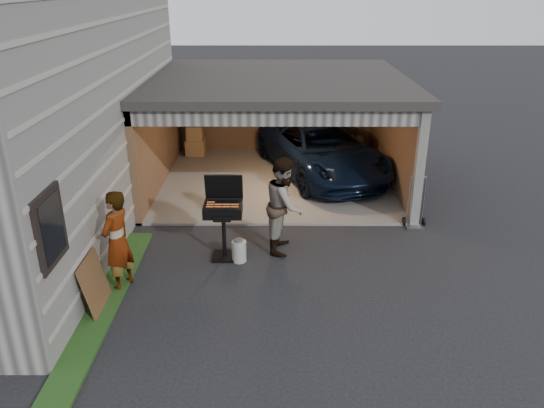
{
  "coord_description": "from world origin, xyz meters",
  "views": [
    {
      "loc": [
        0.67,
        -7.52,
        5.22
      ],
      "look_at": [
        0.65,
        2.08,
        1.15
      ],
      "focal_mm": 35.0,
      "sensor_mm": 36.0,
      "label": 1
    }
  ],
  "objects_px": {
    "woman": "(117,241)",
    "hand_truck": "(415,217)",
    "man": "(284,205)",
    "plywood_panel": "(95,284)",
    "bbq_grill": "(223,212)",
    "propane_tank": "(239,251)",
    "minivan": "(322,152)"
  },
  "relations": [
    {
      "from": "woman",
      "to": "hand_truck",
      "type": "distance_m",
      "value": 6.59
    },
    {
      "from": "woman",
      "to": "hand_truck",
      "type": "relative_size",
      "value": 1.56
    },
    {
      "from": "man",
      "to": "plywood_panel",
      "type": "distance_m",
      "value": 3.97
    },
    {
      "from": "woman",
      "to": "bbq_grill",
      "type": "relative_size",
      "value": 1.13
    },
    {
      "from": "man",
      "to": "plywood_panel",
      "type": "xyz_separation_m",
      "value": [
        -3.24,
        -2.23,
        -0.52
      ]
    },
    {
      "from": "propane_tank",
      "to": "minivan",
      "type": "bearing_deg",
      "value": 67.81
    },
    {
      "from": "hand_truck",
      "to": "plywood_panel",
      "type": "bearing_deg",
      "value": -150.68
    },
    {
      "from": "man",
      "to": "propane_tank",
      "type": "bearing_deg",
      "value": 128.51
    },
    {
      "from": "propane_tank",
      "to": "plywood_panel",
      "type": "xyz_separation_m",
      "value": [
        -2.33,
        -1.69,
        0.26
      ]
    },
    {
      "from": "man",
      "to": "propane_tank",
      "type": "distance_m",
      "value": 1.32
    },
    {
      "from": "propane_tank",
      "to": "plywood_panel",
      "type": "height_order",
      "value": "plywood_panel"
    },
    {
      "from": "propane_tank",
      "to": "plywood_panel",
      "type": "bearing_deg",
      "value": -144.08
    },
    {
      "from": "bbq_grill",
      "to": "propane_tank",
      "type": "relative_size",
      "value": 3.86
    },
    {
      "from": "man",
      "to": "bbq_grill",
      "type": "height_order",
      "value": "man"
    },
    {
      "from": "man",
      "to": "plywood_panel",
      "type": "height_order",
      "value": "man"
    },
    {
      "from": "propane_tank",
      "to": "hand_truck",
      "type": "distance_m",
      "value": 4.24
    },
    {
      "from": "bbq_grill",
      "to": "man",
      "type": "bearing_deg",
      "value": 16.39
    },
    {
      "from": "bbq_grill",
      "to": "hand_truck",
      "type": "height_order",
      "value": "bbq_grill"
    },
    {
      "from": "woman",
      "to": "bbq_grill",
      "type": "distance_m",
      "value": 2.14
    },
    {
      "from": "minivan",
      "to": "propane_tank",
      "type": "xyz_separation_m",
      "value": [
        -2.06,
        -5.04,
        -0.51
      ]
    },
    {
      "from": "minivan",
      "to": "man",
      "type": "height_order",
      "value": "man"
    },
    {
      "from": "minivan",
      "to": "plywood_panel",
      "type": "bearing_deg",
      "value": -141.96
    },
    {
      "from": "woman",
      "to": "plywood_panel",
      "type": "bearing_deg",
      "value": 1.39
    },
    {
      "from": "minivan",
      "to": "bbq_grill",
      "type": "bearing_deg",
      "value": -134.77
    },
    {
      "from": "propane_tank",
      "to": "hand_truck",
      "type": "relative_size",
      "value": 0.36
    },
    {
      "from": "minivan",
      "to": "bbq_grill",
      "type": "distance_m",
      "value": 5.41
    },
    {
      "from": "woman",
      "to": "plywood_panel",
      "type": "distance_m",
      "value": 0.87
    },
    {
      "from": "minivan",
      "to": "hand_truck",
      "type": "distance_m",
      "value": 3.92
    },
    {
      "from": "plywood_panel",
      "to": "propane_tank",
      "type": "bearing_deg",
      "value": 35.92
    },
    {
      "from": "propane_tank",
      "to": "man",
      "type": "bearing_deg",
      "value": 30.66
    },
    {
      "from": "minivan",
      "to": "man",
      "type": "relative_size",
      "value": 2.62
    },
    {
      "from": "propane_tank",
      "to": "woman",
      "type": "bearing_deg",
      "value": -154.55
    }
  ]
}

